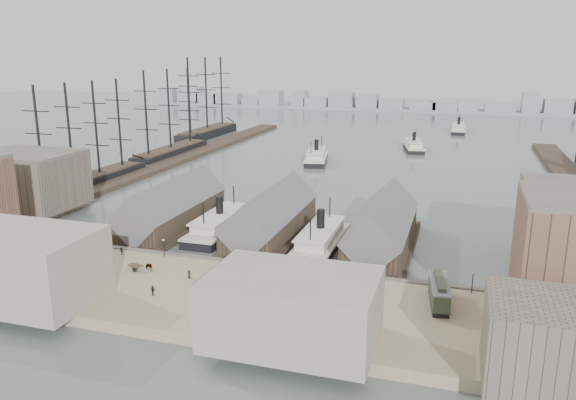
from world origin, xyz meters
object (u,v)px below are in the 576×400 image
(tram, at_px, (439,293))
(horse_cart_left, at_px, (53,262))
(ferry_docked_west, at_px, (220,224))
(horse_cart_center, at_px, (145,266))
(horse_cart_right, at_px, (285,299))

(tram, xyz_separation_m, horse_cart_left, (-73.06, -4.40, -1.29))
(horse_cart_left, bearing_deg, ferry_docked_west, -32.17)
(horse_cart_center, bearing_deg, ferry_docked_west, 12.32)
(ferry_docked_west, bearing_deg, tram, -29.52)
(ferry_docked_west, distance_m, horse_cart_left, 39.84)
(tram, bearing_deg, horse_cart_left, 175.98)
(tram, height_order, horse_cart_right, tram)
(horse_cart_right, bearing_deg, horse_cart_center, 74.51)
(tram, bearing_deg, horse_cart_right, -170.87)
(tram, relative_size, horse_cart_right, 2.49)
(horse_cart_left, bearing_deg, horse_cart_center, -81.79)
(tram, distance_m, horse_cart_center, 54.57)
(ferry_docked_west, xyz_separation_m, tram, (52.68, -29.83, 1.75))
(horse_cart_center, bearing_deg, horse_cart_left, 115.35)
(ferry_docked_west, xyz_separation_m, horse_cart_center, (-1.86, -31.09, 0.54))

